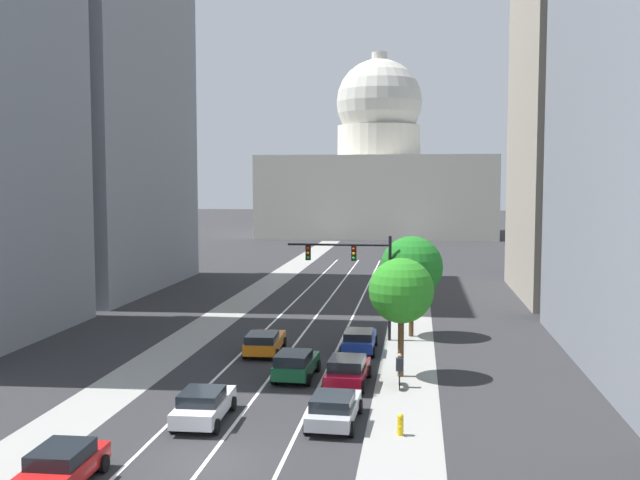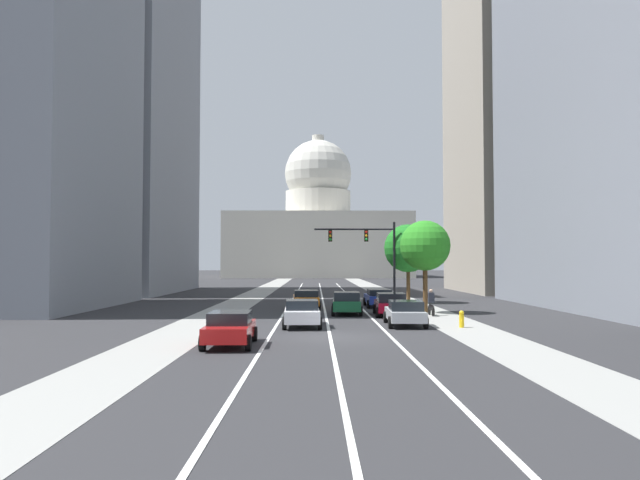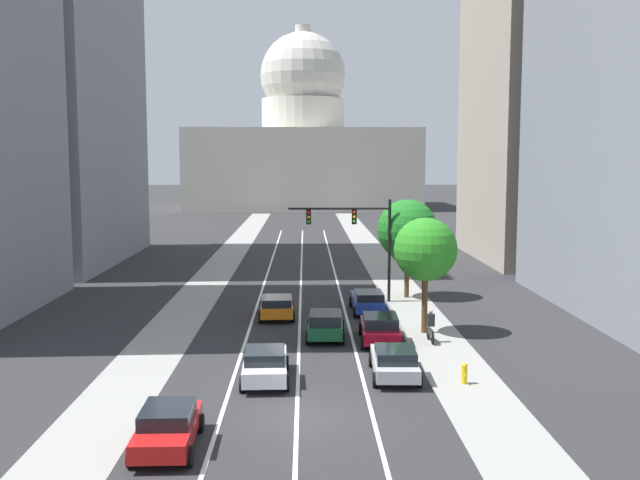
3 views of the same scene
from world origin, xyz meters
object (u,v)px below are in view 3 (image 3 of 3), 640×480
Objects in this scene: car_crimson at (380,328)px; car_orange at (277,305)px; car_blue at (368,301)px; fire_hydrant at (464,373)px; cyclist at (431,326)px; traffic_signal_mast at (359,230)px; car_silver at (395,361)px; street_tree_mid_right at (407,230)px; car_green at (326,324)px; car_white at (265,364)px; capitol_building at (303,149)px; street_tree_far_right at (425,250)px; car_red at (168,426)px.

car_crimson is 0.96× the size of car_orange.
car_blue is 14.76m from fire_hydrant.
cyclist is (-0.22, 7.03, 0.39)m from fire_hydrant.
traffic_signal_mast reaches higher than car_orange.
street_tree_mid_right is at bearing -7.60° from car_silver.
car_green is 5.93m from car_orange.
car_white is at bearing 177.63° from car_orange.
car_green is 0.92× the size of car_blue.
fire_hydrant is 7.04m from cyclist.
car_crimson is at bearing 111.91° from fire_hydrant.
car_orange is 10.24m from cyclist.
car_green is 11.00m from traffic_signal_mast.
street_tree_mid_right is (3.45, 1.50, -0.14)m from traffic_signal_mast.
capitol_building is at bearing -3.12° from car_orange.
car_white is 1.01× the size of car_crimson.
cyclist is 4.28m from street_tree_far_right.
car_white is (-1.40, -113.18, -10.61)m from capitol_building.
traffic_signal_mast is (5.25, 4.71, 4.06)m from car_orange.
street_tree_far_right reaches higher than car_red.
street_tree_far_right is at bearing -118.28° from car_orange.
car_white is (-5.61, -13.89, 0.02)m from car_blue.
car_silver is at bearing 154.09° from cyclist.
traffic_signal_mast is 3.97× the size of cyclist.
car_red is at bearing 157.07° from car_white.
car_silver is at bearing 161.11° from fire_hydrant.
car_silver reaches higher than fire_hydrant.
car_green is 2.93m from car_crimson.
car_white reaches higher than car_orange.
street_tree_mid_right is at bearing -85.58° from capitol_building.
car_orange is 2.78× the size of cyclist.
street_tree_mid_right reaches higher than car_red.
car_crimson reaches higher than car_silver.
car_blue is 5.77m from car_orange.
car_silver is 0.66× the size of traffic_signal_mast.
cyclist reaches higher than car_silver.
street_tree_far_right is at bearing -71.09° from traffic_signal_mast.
fire_hydrant is (2.85, -0.97, -0.26)m from car_silver.
capitol_building reaches higher than car_orange.
car_blue is at bearing -83.94° from traffic_signal_mast.
capitol_building is 101.21m from car_orange.
car_blue is at bearing 1.96° from car_silver.
cyclist is at bearing -96.65° from car_green.
car_orange is 19.97m from car_red.
traffic_signal_mast is at bearing 5.51° from car_blue.
car_orange is (0.01, 12.53, -0.01)m from car_white.
cyclist is at bearing 91.77° from fire_hydrant.
car_green reaches higher than car_crimson.
car_red is 2.47× the size of cyclist.
car_white is at bearing 176.02° from fire_hydrant.
car_white is 5.09× the size of fire_hydrant.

